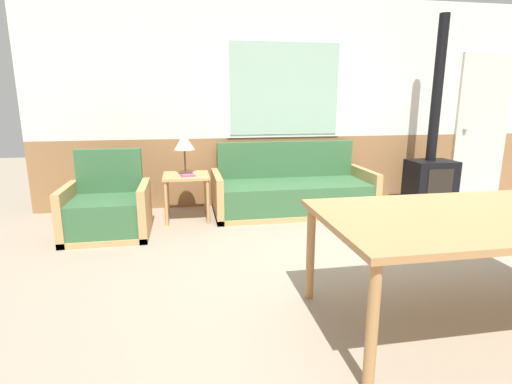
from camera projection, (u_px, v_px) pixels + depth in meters
The scene contains 10 objects.
ground_plane at pixel (405, 282), 3.17m from camera, with size 16.00×16.00×0.00m, color gray.
wall_back at pixel (308, 103), 5.37m from camera, with size 7.20×0.09×2.70m.
couch at pixel (292, 193), 5.09m from camera, with size 1.99×0.86×0.87m.
armchair at pixel (108, 211), 4.21m from camera, with size 0.85×0.73×0.89m.
side_table at pixel (186, 182), 4.74m from camera, with size 0.54×0.54×0.54m.
table_lamp at pixel (184, 143), 4.72m from camera, with size 0.24×0.24×0.48m.
book_stack at pixel (188, 175), 4.62m from camera, with size 0.18×0.15×0.02m.
dining_table at pixel (477, 223), 2.47m from camera, with size 1.94×1.08×0.73m.
wood_stove at pixel (432, 164), 5.30m from camera, with size 0.58×0.43×2.45m.
entry_door at pixel (482, 126), 5.86m from camera, with size 0.83×0.09×2.06m.
Camera 1 is at (-1.69, -2.67, 1.42)m, focal length 28.00 mm.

